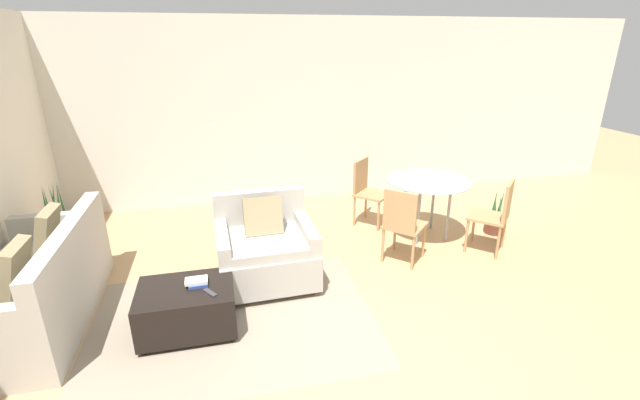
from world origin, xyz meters
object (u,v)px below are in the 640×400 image
Objects in this scene: ottoman at (187,307)px; dining_table at (428,187)px; potted_plant_small at (495,221)px; couch at (36,291)px; armchair at (266,249)px; book_stack at (197,282)px; potted_plant at (62,237)px; tv_remote_primary at (210,292)px; dining_chair_far_left at (367,187)px; dining_chair_near_right at (497,212)px; dining_chair_near_left at (402,221)px.

dining_table is at bearing 24.06° from ottoman.
potted_plant_small is (3.86, 1.17, -0.06)m from ottoman.
couch is 2.31× the size of ottoman.
couch is 2.10m from armchair.
potted_plant is (-1.62, 1.77, -0.22)m from book_stack.
tv_remote_primary is (0.21, -0.12, 0.20)m from ottoman.
dining_chair_far_left is (2.10, 2.02, 0.09)m from tv_remote_primary.
tv_remote_primary is 3.39m from dining_chair_near_right.
book_stack is 3.93m from potted_plant_small.
dining_table is at bearing 172.48° from potted_plant_small.
potted_plant is 1.56× the size of potted_plant_small.
dining_chair_near_right is at bearing 0.00° from dining_chair_near_left.
dining_table is 0.86m from dining_chair_near_left.
armchair is 1.12× the size of dining_chair_far_left.
tv_remote_primary is 0.26× the size of potted_plant_small.
dining_table is (2.80, 1.26, 0.22)m from book_stack.
dining_chair_far_left reaches higher than tv_remote_primary.
dining_chair_far_left is (0.00, 1.19, 0.00)m from dining_chair_near_left.
dining_table reaches higher than ottoman.
tv_remote_primary is 0.16× the size of potted_plant.
potted_plant is at bearing -178.69° from dining_chair_far_left.
dining_table is 0.86m from dining_chair_near_right.
couch is at bearing -177.11° from dining_chair_near_right.
dining_chair_far_left is at bearing 135.00° from dining_table.
dining_chair_far_left reaches higher than book_stack.
book_stack is at bearing -135.65° from armchair.
dining_table reaches higher than potted_plant_small.
dining_table is 0.86m from dining_chair_far_left.
tv_remote_primary is at bearing -48.18° from potted_plant.
armchair reaches higher than potted_plant_small.
dining_chair_near_left is at bearing 16.70° from book_stack.
dining_chair_near_left reaches higher than potted_plant_small.
dining_chair_near_right reaches higher than book_stack.
tv_remote_primary is 2.26m from dining_chair_near_left.
armchair is 1.12× the size of dining_chair_near_left.
couch is 12.43× the size of tv_remote_primary.
book_stack is 2.30m from dining_chair_near_left.
dining_chair_near_left is (3.63, 0.24, 0.21)m from couch.
dining_chair_near_left is at bearing 3.84° from couch.
tv_remote_primary is at bearing -30.56° from ottoman.
potted_plant reaches higher than dining_chair_near_right.
book_stack is (-0.67, -0.65, 0.09)m from armchair.
dining_chair_near_left reaches higher than book_stack.
dining_table is 1.08m from potted_plant_small.
dining_chair_far_left is at bearing 38.06° from armchair.
potted_plant reaches higher than book_stack.
couch is at bearing -172.14° from potted_plant_small.
dining_chair_near_right is at bearing 2.89° from couch.
potted_plant reaches higher than tv_remote_primary.
book_stack is 0.18× the size of dining_table.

